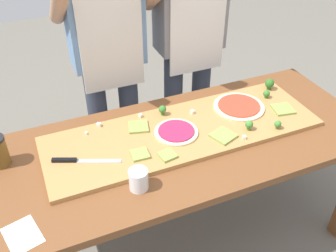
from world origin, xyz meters
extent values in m
plane|color=#6B665B|center=(0.00, 0.00, 0.00)|extent=(8.00, 8.00, 0.00)
cube|color=brown|center=(-0.89, 0.33, 0.35)|extent=(0.07, 0.07, 0.71)
cube|color=brown|center=(0.89, 0.33, 0.35)|extent=(0.07, 0.07, 0.71)
cube|color=brown|center=(0.00, 0.00, 0.73)|extent=(1.89, 0.78, 0.04)
cube|color=#B27F47|center=(0.02, 0.05, 0.76)|extent=(1.36, 0.44, 0.02)
cube|color=#B7BABF|center=(-0.42, -0.01, 0.77)|extent=(0.19, 0.10, 0.00)
cube|color=black|center=(-0.56, 0.04, 0.78)|extent=(0.11, 0.06, 0.02)
cylinder|color=beige|center=(-0.02, 0.04, 0.78)|extent=(0.21, 0.21, 0.01)
cylinder|color=#9E234C|center=(-0.02, 0.04, 0.78)|extent=(0.18, 0.18, 0.01)
cylinder|color=beige|center=(0.37, 0.11, 0.78)|extent=(0.27, 0.27, 0.01)
cylinder|color=#BC3D28|center=(0.37, 0.11, 0.78)|extent=(0.22, 0.22, 0.01)
cube|color=#899E4C|center=(-0.13, -0.10, 0.78)|extent=(0.08, 0.08, 0.01)
cube|color=#899E4C|center=(-0.18, 0.15, 0.78)|extent=(0.12, 0.12, 0.01)
cube|color=#899E4C|center=(0.57, 0.00, 0.78)|extent=(0.12, 0.12, 0.01)
cube|color=#899E4C|center=(0.17, -0.07, 0.78)|extent=(0.13, 0.13, 0.01)
cube|color=#899E4C|center=(-0.24, -0.05, 0.78)|extent=(0.08, 0.08, 0.01)
cylinder|color=#3F7220|center=(0.56, 0.14, 0.78)|extent=(0.02, 0.02, 0.02)
sphere|color=#38752D|center=(0.56, 0.14, 0.80)|extent=(0.04, 0.04, 0.04)
cylinder|color=#487A23|center=(0.31, -0.07, 0.78)|extent=(0.02, 0.02, 0.02)
sphere|color=#427F33|center=(0.31, -0.07, 0.80)|extent=(0.04, 0.04, 0.04)
cylinder|color=#366618|center=(0.63, 0.20, 0.78)|extent=(0.02, 0.02, 0.02)
sphere|color=#2D6623|center=(0.63, 0.20, 0.81)|extent=(0.05, 0.05, 0.05)
cylinder|color=#487A23|center=(0.45, -0.12, 0.78)|extent=(0.02, 0.02, 0.02)
sphere|color=#427F33|center=(0.45, -0.12, 0.80)|extent=(0.04, 0.04, 0.04)
cylinder|color=#3F7220|center=(-0.02, 0.21, 0.78)|extent=(0.02, 0.02, 0.02)
sphere|color=#38752D|center=(-0.02, 0.21, 0.81)|extent=(0.04, 0.04, 0.04)
cube|color=white|center=(-0.35, 0.24, 0.78)|extent=(0.03, 0.03, 0.02)
cube|color=silver|center=(0.26, -0.13, 0.78)|extent=(0.02, 0.02, 0.02)
cube|color=silver|center=(-0.43, 0.20, 0.78)|extent=(0.02, 0.02, 0.01)
cube|color=white|center=(0.12, 0.16, 0.78)|extent=(0.02, 0.02, 0.02)
cube|color=silver|center=(-0.14, 0.23, 0.78)|extent=(0.02, 0.02, 0.02)
cylinder|color=white|center=(-0.30, -0.21, 0.80)|extent=(0.08, 0.08, 0.09)
cylinder|color=white|center=(-0.30, -0.21, 0.78)|extent=(0.07, 0.07, 0.05)
cube|color=white|center=(-0.78, -0.27, 0.75)|extent=(0.15, 0.18, 0.00)
cylinder|color=#333847|center=(-0.28, 0.64, 0.45)|extent=(0.12, 0.12, 0.90)
cylinder|color=#333847|center=(-0.08, 0.64, 0.45)|extent=(0.12, 0.12, 0.90)
cube|color=#6689B2|center=(-0.18, 0.64, 1.18)|extent=(0.40, 0.20, 0.55)
cube|color=silver|center=(-0.18, 0.53, 1.09)|extent=(0.34, 0.01, 0.60)
cylinder|color=tan|center=(-0.41, 0.54, 1.30)|extent=(0.08, 0.39, 0.31)
cylinder|color=#333847|center=(0.23, 0.64, 0.45)|extent=(0.12, 0.12, 0.90)
cylinder|color=#333847|center=(0.43, 0.64, 0.45)|extent=(0.12, 0.12, 0.90)
cube|color=gray|center=(0.33, 0.64, 1.18)|extent=(0.40, 0.20, 0.55)
cube|color=white|center=(0.33, 0.53, 1.09)|extent=(0.34, 0.01, 0.60)
camera|label=1|loc=(-0.63, -1.28, 1.90)|focal=40.66mm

